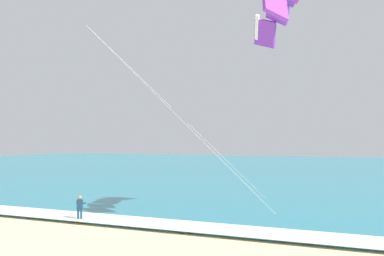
# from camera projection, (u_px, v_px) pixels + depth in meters

# --- Properties ---
(sea) EXTENTS (200.00, 120.00, 0.20)m
(sea) POSITION_uv_depth(u_px,v_px,m) (307.00, 169.00, 82.29)
(sea) COLOR teal
(sea) RESTS_ON ground
(surf_foam) EXTENTS (200.00, 2.99, 0.04)m
(surf_foam) POSITION_uv_depth(u_px,v_px,m) (109.00, 219.00, 29.05)
(surf_foam) COLOR white
(surf_foam) RESTS_ON sea
(surfboard) EXTENTS (0.88, 1.47, 0.09)m
(surfboard) POSITION_uv_depth(u_px,v_px,m) (80.00, 222.00, 29.03)
(surfboard) COLOR yellow
(surfboard) RESTS_ON ground
(kitesurfer) EXTENTS (0.63, 0.63, 1.69)m
(kitesurfer) POSITION_uv_depth(u_px,v_px,m) (80.00, 207.00, 29.07)
(kitesurfer) COLOR #143347
(kitesurfer) RESTS_ON ground
(kite_primary) EXTENTS (13.09, 8.15, 13.30)m
(kite_primary) POSITION_uv_depth(u_px,v_px,m) (276.00, 8.00, 28.44)
(kite_primary) COLOR purple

